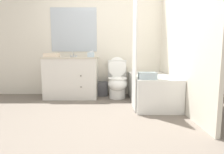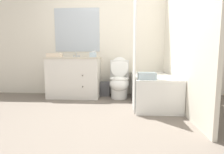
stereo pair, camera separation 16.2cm
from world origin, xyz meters
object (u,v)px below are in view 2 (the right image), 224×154
Objects in this scene: soap_dispenser at (95,54)px; tissue_box at (93,55)px; vanity_cabinet at (75,77)px; wastebasket at (105,89)px; bathtub at (152,89)px; sink_faucet at (76,55)px; bath_towel_folded at (147,76)px; toilet at (119,81)px; hand_towel_folded at (55,55)px.

tissue_box is at bearing -120.72° from soap_dispenser.
vanity_cabinet reaches higher than wastebasket.
vanity_cabinet reaches higher than bathtub.
vanity_cabinet is 7.05× the size of tissue_box.
sink_faucet is 0.95× the size of tissue_box.
bath_towel_folded is (1.36, -0.95, 0.14)m from vanity_cabinet.
wastebasket is at bearing 10.39° from vanity_cabinet.
tissue_box is at bearing -29.32° from sink_faucet.
bathtub is at bearing -21.34° from sink_faucet.
toilet is at bearing -28.61° from wastebasket.
wastebasket is 2.12× the size of soap_dispenser.
bath_towel_folded is (-0.18, -0.53, 0.30)m from bathtub.
toilet reaches higher than bathtub.
bathtub is at bearing -15.23° from vanity_cabinet.
wastebasket is 0.78m from soap_dispenser.
vanity_cabinet is 3.52× the size of wastebasket.
wastebasket is (0.63, 0.12, -0.27)m from vanity_cabinet.
bathtub is 0.64m from bath_towel_folded.
sink_faucet is 0.46m from soap_dispenser.
soap_dispenser is at bearing 174.20° from toilet.
bath_towel_folded reaches higher than wastebasket.
toilet is (0.93, -0.05, -0.08)m from vanity_cabinet.
wastebasket is at bearing -6.03° from sink_faucet.
soap_dispenser is at bearing 0.17° from vanity_cabinet.
soap_dispenser is at bearing 11.30° from hand_towel_folded.
bathtub is (1.53, -0.42, -0.16)m from vanity_cabinet.
vanity_cabinet is 0.59m from hand_towel_folded.
bath_towel_folded is at bearing -43.47° from tissue_box.
vanity_cabinet is 0.75× the size of bathtub.
bath_towel_folded is at bearing -108.18° from bathtub.
soap_dispenser is (0.43, -0.18, 0.03)m from sink_faucet.
sink_faucet is at bearing 158.66° from bathtub.
toilet is at bearing -5.80° from soap_dispenser.
bath_towel_folded is at bearing -39.84° from sink_faucet.
wastebasket is 1.36m from bath_towel_folded.
tissue_box is at bearing 136.53° from bath_towel_folded.
hand_towel_folded is at bearing -168.70° from soap_dispenser.
bathtub is (1.53, -0.60, -0.61)m from sink_faucet.
sink_faucet is at bearing 157.01° from soap_dispenser.
bathtub is 5.16× the size of hand_towel_folded.
vanity_cabinet is at bearing 176.92° from toilet.
hand_towel_folded is (-0.98, -0.27, 0.72)m from wastebasket.
wastebasket is 1.10× the size of hand_towel_folded.
hand_towel_folded reaches higher than toilet.
sink_faucet is 0.17× the size of toilet.
bathtub is at bearing 71.82° from bath_towel_folded.
bathtub is (0.60, -0.37, -0.08)m from toilet.
sink_faucet reaches higher than hand_towel_folded.
vanity_cabinet is 7.44× the size of sink_faucet.
toilet is 0.71m from bathtub.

